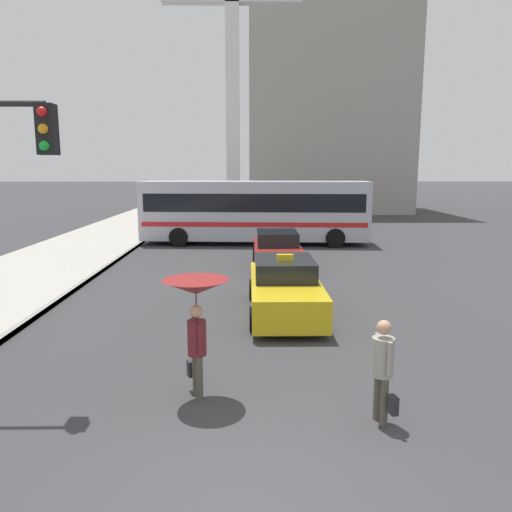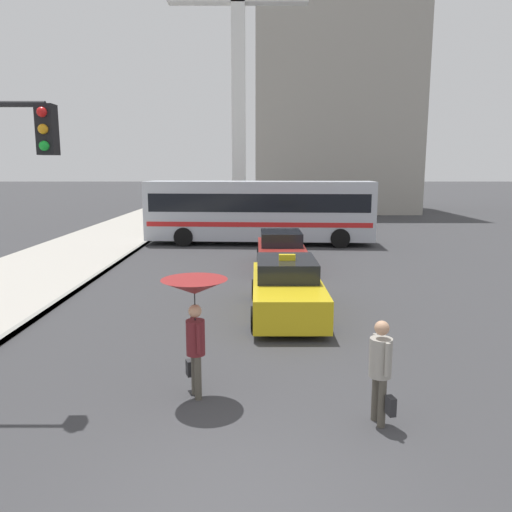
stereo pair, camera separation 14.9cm
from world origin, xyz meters
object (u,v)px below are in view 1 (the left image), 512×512
Objects in this scene: sedan_red at (277,251)px; pedestrian_man at (383,364)px; taxi at (285,288)px; city_bus at (255,209)px; monument_cross at (232,48)px; pedestrian_with_umbrella at (196,302)px.

pedestrian_man is at bearing 94.11° from sedan_red.
taxi is 12.80m from city_bus.
monument_cross reaches higher than taxi.
city_bus is (-0.81, 6.40, 1.14)m from sedan_red.
city_bus is at bearing -82.80° from sedan_red.
monument_cross is (-0.14, 26.44, 10.00)m from pedestrian_with_umbrella.
pedestrian_man is at bearing 99.95° from taxi.
city_bus reaches higher than pedestrian_man.
pedestrian_man is at bearing -83.65° from monument_cross.
sedan_red is 0.40× the size of city_bus.
taxi reaches higher than sedan_red.
city_bus is 7.17× the size of pedestrian_man.
pedestrian_with_umbrella is (-2.02, -11.43, 1.03)m from sedan_red.
taxi is 2.92× the size of pedestrian_man.
monument_cross reaches higher than sedan_red.
sedan_red is at bearing -31.30° from pedestrian_with_umbrella.
monument_cross is (-3.05, 27.37, 10.73)m from pedestrian_man.
monument_cross is at bearing -81.82° from sedan_red.
pedestrian_man is (0.89, -12.35, 0.29)m from sedan_red.
pedestrian_with_umbrella is at bearing 79.99° from sedan_red.
sedan_red is 6.55m from city_bus.
city_bus is 18.85m from pedestrian_man.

